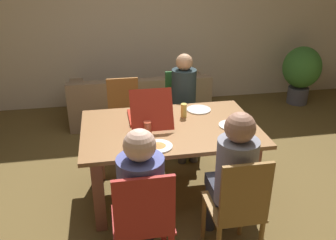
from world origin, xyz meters
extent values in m
plane|color=brown|center=(0.00, 0.00, 0.00)|extent=(20.00, 20.00, 0.00)
cube|color=beige|center=(0.00, 2.72, 1.33)|extent=(7.92, 0.12, 2.67)
cube|color=brown|center=(0.00, 0.00, 0.75)|extent=(1.69, 1.09, 0.04)
cube|color=#94533F|center=(-0.71, -0.41, 0.37)|extent=(0.10, 0.10, 0.73)
cube|color=#94533F|center=(0.71, -0.41, 0.37)|extent=(0.10, 0.10, 0.73)
cube|color=#94533F|center=(-0.71, 0.41, 0.37)|extent=(0.10, 0.10, 0.73)
cube|color=#94533F|center=(0.71, 0.41, 0.37)|extent=(0.10, 0.10, 0.73)
cylinder|color=#2A672F|center=(0.50, 0.70, 0.23)|extent=(0.04, 0.04, 0.47)
cylinder|color=#2A672F|center=(0.16, 0.70, 0.23)|extent=(0.04, 0.04, 0.47)
cylinder|color=#2A672F|center=(0.50, 1.04, 0.23)|extent=(0.04, 0.04, 0.47)
cylinder|color=#2A672F|center=(0.16, 1.04, 0.23)|extent=(0.04, 0.04, 0.47)
cube|color=#2A672F|center=(0.33, 0.87, 0.48)|extent=(0.40, 0.39, 0.02)
cube|color=#2A672F|center=(0.33, 1.05, 0.74)|extent=(0.38, 0.03, 0.51)
cylinder|color=#403E3D|center=(0.40, 0.58, 0.24)|extent=(0.10, 0.10, 0.49)
cylinder|color=#403E3D|center=(0.26, 0.58, 0.24)|extent=(0.10, 0.10, 0.49)
cube|color=#403E3D|center=(0.33, 0.72, 0.54)|extent=(0.26, 0.31, 0.11)
cylinder|color=#253439|center=(0.33, 0.87, 0.80)|extent=(0.29, 0.29, 0.53)
sphere|color=tan|center=(0.33, 0.87, 1.16)|extent=(0.20, 0.20, 0.20)
cylinder|color=#B72C26|center=(-0.57, -0.77, 0.23)|extent=(0.05, 0.05, 0.47)
cylinder|color=#B72C26|center=(-0.19, -0.77, 0.23)|extent=(0.05, 0.05, 0.47)
cube|color=#B72C26|center=(-0.38, -0.94, 0.48)|extent=(0.44, 0.40, 0.02)
cube|color=#B72C26|center=(-0.38, -1.12, 0.73)|extent=(0.42, 0.03, 0.48)
cylinder|color=#363A4E|center=(-0.47, -0.61, 0.24)|extent=(0.10, 0.10, 0.49)
cylinder|color=#363A4E|center=(-0.30, -0.61, 0.24)|extent=(0.10, 0.10, 0.49)
cube|color=#363A4E|center=(-0.38, -0.77, 0.54)|extent=(0.30, 0.34, 0.11)
cylinder|color=#545BA0|center=(-0.38, -0.94, 0.77)|extent=(0.34, 0.34, 0.46)
sphere|color=beige|center=(-0.38, -0.94, 1.10)|extent=(0.23, 0.23, 0.23)
cylinder|color=olive|center=(0.16, -0.71, 0.23)|extent=(0.04, 0.04, 0.47)
cylinder|color=olive|center=(0.50, -0.71, 0.23)|extent=(0.04, 0.04, 0.47)
cube|color=olive|center=(0.33, -0.91, 0.48)|extent=(0.39, 0.45, 0.02)
cube|color=olive|center=(0.33, -1.12, 0.74)|extent=(0.37, 0.03, 0.50)
cylinder|color=#34353F|center=(0.26, -0.59, 0.24)|extent=(0.10, 0.10, 0.49)
cylinder|color=#34353F|center=(0.41, -0.59, 0.24)|extent=(0.10, 0.10, 0.49)
cube|color=#34353F|center=(0.33, -0.74, 0.54)|extent=(0.28, 0.34, 0.11)
cylinder|color=gray|center=(0.33, -0.91, 0.80)|extent=(0.31, 0.31, 0.52)
sphere|color=#A3725B|center=(0.33, -0.91, 1.16)|extent=(0.23, 0.23, 0.23)
cylinder|color=#985E2A|center=(-0.22, 0.69, 0.23)|extent=(0.05, 0.05, 0.47)
cylinder|color=#985E2A|center=(-0.55, 0.69, 0.23)|extent=(0.05, 0.05, 0.47)
cylinder|color=#985E2A|center=(-0.22, 1.06, 0.23)|extent=(0.05, 0.05, 0.47)
cylinder|color=#985E2A|center=(-0.55, 1.06, 0.23)|extent=(0.05, 0.05, 0.47)
cube|color=#985E2A|center=(-0.38, 0.88, 0.48)|extent=(0.40, 0.44, 0.02)
cube|color=#985E2A|center=(-0.38, 1.08, 0.71)|extent=(0.38, 0.03, 0.45)
cube|color=#B22B1A|center=(-0.18, 0.24, 0.78)|extent=(0.40, 0.40, 0.03)
cylinder|color=#C9883A|center=(-0.18, 0.24, 0.80)|extent=(0.35, 0.35, 0.01)
cube|color=#B22B1A|center=(-0.18, -0.04, 0.98)|extent=(0.40, 0.18, 0.36)
cylinder|color=white|center=(-0.17, -0.38, 0.78)|extent=(0.24, 0.24, 0.01)
cone|color=#CC803D|center=(-0.17, -0.38, 0.79)|extent=(0.13, 0.13, 0.02)
cylinder|color=white|center=(0.38, 0.34, 0.78)|extent=(0.26, 0.26, 0.01)
cylinder|color=white|center=(0.58, -0.09, 0.78)|extent=(0.24, 0.24, 0.01)
cylinder|color=#BD4E32|center=(-0.23, -0.12, 0.83)|extent=(0.07, 0.07, 0.12)
cylinder|color=#E0CA60|center=(0.18, 0.20, 0.84)|extent=(0.06, 0.06, 0.14)
cylinder|color=silver|center=(-0.39, -0.33, 0.82)|extent=(0.07, 0.07, 0.10)
cube|color=#896E55|center=(-0.10, 1.97, 0.20)|extent=(2.03, 0.77, 0.39)
cube|color=#896E55|center=(-0.10, 1.66, 0.56)|extent=(2.03, 0.16, 0.32)
cube|color=#896E55|center=(-1.02, 1.97, 0.48)|extent=(0.20, 0.74, 0.18)
cube|color=#896E55|center=(0.81, 1.97, 0.48)|extent=(0.20, 0.74, 0.18)
cylinder|color=#504F5B|center=(2.60, 2.12, 0.14)|extent=(0.34, 0.34, 0.27)
cylinder|color=brown|center=(2.60, 2.12, 0.32)|extent=(0.05, 0.05, 0.10)
ellipsoid|color=#408436|center=(2.60, 2.12, 0.62)|extent=(0.61, 0.61, 0.68)
camera|label=1|loc=(-0.57, -3.04, 2.25)|focal=38.05mm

